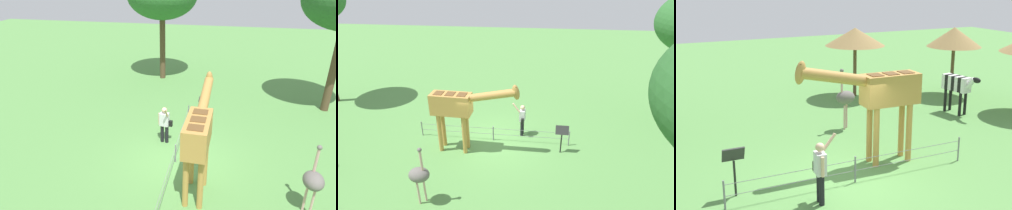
# 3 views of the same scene
# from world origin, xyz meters

# --- Properties ---
(ground_plane) EXTENTS (60.00, 60.00, 0.00)m
(ground_plane) POSITION_xyz_m (0.00, 0.00, 0.00)
(ground_plane) COLOR #568E47
(giraffe) EXTENTS (3.80, 0.76, 3.29)m
(giraffe) POSITION_xyz_m (-1.28, -0.76, 2.14)
(giraffe) COLOR #BC8942
(giraffe) RESTS_ON ground_plane
(visitor) EXTENTS (0.63, 0.59, 1.74)m
(visitor) POSITION_xyz_m (1.30, 0.85, 0.90)
(visitor) COLOR black
(visitor) RESTS_ON ground_plane
(ostrich) EXTENTS (0.70, 0.56, 2.25)m
(ostrich) POSITION_xyz_m (-1.75, -4.06, 1.18)
(ostrich) COLOR #CC9E93
(ostrich) RESTS_ON ground_plane
(info_sign) EXTENTS (0.56, 0.21, 1.32)m
(info_sign) POSITION_xyz_m (3.11, -0.44, 0.95)
(info_sign) COLOR black
(info_sign) RESTS_ON ground_plane
(wire_fence) EXTENTS (7.05, 0.05, 0.75)m
(wire_fence) POSITION_xyz_m (0.00, 0.16, 0.40)
(wire_fence) COLOR slate
(wire_fence) RESTS_ON ground_plane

